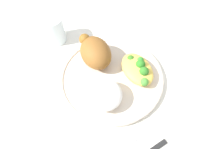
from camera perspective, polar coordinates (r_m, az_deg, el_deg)
name	(u,v)px	position (r m, az deg, el deg)	size (l,w,h in m)	color
ground_plane	(112,80)	(0.65, 0.00, -1.28)	(2.00, 2.00, 0.00)	silver
plate	(112,78)	(0.64, 0.00, -0.87)	(0.29, 0.29, 0.02)	beige
roasted_chicken	(95,52)	(0.64, -4.16, 5.50)	(0.12, 0.08, 0.07)	brown
rice_pile	(105,94)	(0.58, -1.85, -4.83)	(0.09, 0.09, 0.05)	white
mac_cheese_with_broccoli	(138,69)	(0.64, 6.37, 1.40)	(0.12, 0.08, 0.04)	#E6BD4A
fork	(138,137)	(0.58, 6.44, -15.02)	(0.03, 0.14, 0.01)	#B2B2B7
water_glass	(54,30)	(0.73, -14.02, 10.64)	(0.06, 0.06, 0.09)	silver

